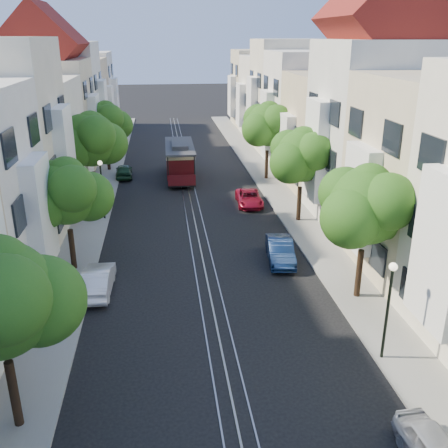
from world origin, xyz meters
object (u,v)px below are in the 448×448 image
object	(u,v)px
tree_w_b	(67,194)
parked_car_e_mid	(280,251)
tree_e_d	(268,126)
tree_w_c	(91,141)
lamp_east	(389,297)
parked_car_w_mid	(98,280)
tree_e_c	(303,157)
cable_car	(180,159)
tree_e_b	(367,208)
tree_w_d	(106,123)
lamp_west	(102,181)
parked_car_w_far	(124,171)
parked_car_e_far	(249,198)

from	to	relation	value
tree_w_b	parked_car_e_mid	size ratio (longest dim) A/B	1.56
tree_e_d	tree_w_b	world-z (taller)	tree_e_d
tree_e_d	tree_w_c	distance (m)	15.60
lamp_east	parked_car_w_mid	xyz separation A→B (m)	(-11.90, 7.23, -2.18)
parked_car_e_mid	parked_car_w_mid	bearing A→B (deg)	-159.81
tree_w_b	lamp_east	bearing A→B (deg)	-36.58
tree_e_c	cable_car	size ratio (longest dim) A/B	0.81
parked_car_w_mid	parked_car_e_mid	bearing A→B (deg)	-164.56
tree_e_b	tree_w_d	size ratio (longest dim) A/B	1.03
tree_e_c	lamp_west	world-z (taller)	tree_e_c
tree_w_b	parked_car_w_mid	world-z (taller)	tree_w_b
tree_w_d	parked_car_w_mid	distance (m)	25.11
tree_w_b	tree_w_d	xyz separation A→B (m)	(0.00, 22.00, 0.20)
parked_car_w_far	lamp_east	bearing A→B (deg)	109.66
parked_car_e_far	tree_w_b	bearing A→B (deg)	-136.43
tree_e_d	parked_car_e_far	xyz separation A→B (m)	(-2.86, -7.00, -4.31)
parked_car_e_far	parked_car_w_far	xyz separation A→B (m)	(-10.00, 9.25, 0.06)
tree_w_d	parked_car_w_far	distance (m)	5.08
parked_car_e_mid	tree_w_d	bearing A→B (deg)	123.80
tree_e_d	tree_w_d	world-z (taller)	tree_e_d
tree_w_b	lamp_east	world-z (taller)	tree_w_b
tree_e_c	parked_car_e_mid	size ratio (longest dim) A/B	1.62
tree_w_b	parked_car_w_far	world-z (taller)	tree_w_b
tree_e_b	tree_e_d	bearing A→B (deg)	90.00
tree_e_b	tree_w_d	bearing A→B (deg)	118.07
lamp_east	parked_car_w_far	size ratio (longest dim) A/B	1.14
tree_w_c	lamp_east	xyz separation A→B (m)	(13.44, -20.98, -2.22)
lamp_east	parked_car_e_far	distance (m)	20.19
tree_e_b	tree_w_d	xyz separation A→B (m)	(-14.40, 27.00, -0.13)
tree_e_d	tree_w_b	bearing A→B (deg)	-130.27
tree_w_d	parked_car_w_far	bearing A→B (deg)	-60.82
cable_car	tree_e_d	bearing A→B (deg)	-9.81
tree_e_c	parked_car_e_far	xyz separation A→B (m)	(-2.86, 4.00, -4.04)
tree_w_d	parked_car_w_mid	bearing A→B (deg)	-86.44
tree_w_b	parked_car_w_mid	bearing A→B (deg)	-60.74
tree_e_d	parked_car_w_far	bearing A→B (deg)	170.11
lamp_east	tree_w_b	bearing A→B (deg)	143.42
parked_car_e_far	tree_e_c	bearing A→B (deg)	-51.75
tree_w_c	parked_car_w_mid	bearing A→B (deg)	-83.61
parked_car_w_mid	parked_car_w_far	bearing A→B (deg)	-88.31
tree_e_b	lamp_west	bearing A→B (deg)	136.15
tree_e_d	tree_w_b	distance (m)	22.28
parked_car_w_far	parked_car_e_mid	bearing A→B (deg)	114.60
tree_e_d	parked_car_w_mid	size ratio (longest dim) A/B	1.70
tree_e_d	cable_car	size ratio (longest dim) A/B	0.85
tree_w_d	parked_car_w_far	xyz separation A→B (m)	(1.54, -2.76, -3.98)
tree_e_b	parked_car_w_mid	distance (m)	13.68
tree_e_d	parked_car_w_mid	distance (m)	23.94
cable_car	parked_car_w_mid	distance (m)	21.80
lamp_east	cable_car	xyz separation A→B (m)	(-6.80, 28.39, -1.02)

